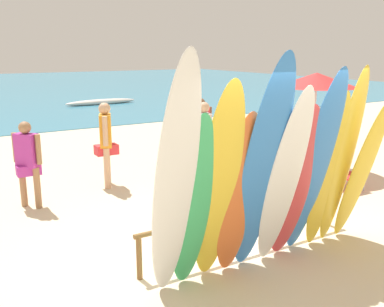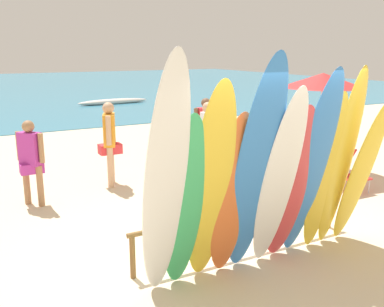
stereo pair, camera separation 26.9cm
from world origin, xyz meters
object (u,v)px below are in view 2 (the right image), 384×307
(surfboard_yellow_9, at_px, (342,160))
(surfboard_blue_7, at_px, (311,167))
(surfboard_red_6, at_px, (290,185))
(surfboard_blue_4, at_px, (256,170))
(beachgoer_photographing, at_px, (110,138))
(beachgoer_midbeach, at_px, (31,157))
(surfboard_yellow_2, at_px, (211,186))
(surfboard_white_0, at_px, (165,183))
(surfboard_rack, at_px, (244,217))
(beach_umbrella, at_px, (323,80))
(beachgoer_strolling, at_px, (208,136))
(surfboard_yellow_8, at_px, (325,174))
(surfboard_green_1, at_px, (184,204))
(surfboard_orange_3, at_px, (231,197))
(beach_chair_red, at_px, (291,159))
(surfboard_yellow_10, at_px, (360,174))
(beach_chair_blue, at_px, (347,169))
(beachgoer_near_rack, at_px, (206,127))
(distant_boat, at_px, (113,102))

(surfboard_yellow_9, bearing_deg, surfboard_blue_7, -178.09)
(surfboard_red_6, bearing_deg, surfboard_blue_4, -166.50)
(surfboard_red_6, bearing_deg, beachgoer_photographing, 106.76)
(beachgoer_midbeach, bearing_deg, surfboard_yellow_9, -177.25)
(surfboard_yellow_2, relative_size, surfboard_blue_7, 0.96)
(surfboard_white_0, bearing_deg, surfboard_blue_7, 0.61)
(surfboard_rack, height_order, beach_umbrella, beach_umbrella)
(surfboard_blue_7, height_order, surfboard_yellow_9, surfboard_blue_7)
(surfboard_yellow_2, bearing_deg, surfboard_blue_4, -3.82)
(beachgoer_strolling, bearing_deg, surfboard_yellow_9, 13.37)
(surfboard_yellow_2, xyz_separation_m, surfboard_blue_4, (0.55, -0.09, 0.14))
(surfboard_rack, distance_m, surfboard_yellow_8, 1.24)
(surfboard_green_1, distance_m, surfboard_blue_4, 0.93)
(surfboard_orange_3, distance_m, beach_chair_red, 4.55)
(surfboard_yellow_10, height_order, beach_umbrella, beach_umbrella)
(beachgoer_midbeach, height_order, beach_chair_blue, beachgoer_midbeach)
(surfboard_blue_4, bearing_deg, surfboard_yellow_2, 174.25)
(beach_chair_blue, relative_size, beach_umbrella, 0.36)
(surfboard_blue_4, relative_size, beachgoer_strolling, 1.69)
(beachgoer_near_rack, bearing_deg, surfboard_rack, -111.52)
(surfboard_yellow_2, height_order, beachgoer_near_rack, surfboard_yellow_2)
(surfboard_yellow_9, bearing_deg, distant_boat, 76.35)
(surfboard_blue_7, relative_size, distant_boat, 0.71)
(surfboard_yellow_8, xyz_separation_m, beach_umbrella, (2.88, 3.04, 0.95))
(beachgoer_strolling, bearing_deg, surfboard_green_1, -19.68)
(surfboard_orange_3, height_order, surfboard_yellow_8, surfboard_yellow_8)
(surfboard_orange_3, xyz_separation_m, surfboard_blue_4, (0.25, -0.12, 0.32))
(surfboard_yellow_2, height_order, surfboard_orange_3, surfboard_yellow_2)
(beachgoer_photographing, bearing_deg, surfboard_yellow_8, 40.92)
(beachgoer_midbeach, bearing_deg, beachgoer_photographing, -112.70)
(surfboard_blue_7, relative_size, surfboard_yellow_10, 1.21)
(surfboard_rack, xyz_separation_m, surfboard_yellow_9, (1.19, -0.55, 0.79))
(surfboard_blue_4, bearing_deg, surfboard_rack, 66.70)
(beachgoer_near_rack, bearing_deg, surfboard_blue_7, -102.62)
(surfboard_blue_7, relative_size, beach_chair_red, 3.16)
(surfboard_orange_3, bearing_deg, surfboard_green_1, -178.03)
(beach_chair_red, relative_size, beach_umbrella, 0.37)
(surfboard_blue_4, relative_size, surfboard_red_6, 1.30)
(surfboard_blue_4, distance_m, surfboard_yellow_8, 1.29)
(beach_chair_blue, xyz_separation_m, beach_umbrella, (0.45, 1.28, 1.65))
(surfboard_blue_4, xyz_separation_m, surfboard_yellow_10, (1.83, 0.05, -0.31))
(surfboard_yellow_10, relative_size, beach_umbrella, 0.97)
(surfboard_green_1, relative_size, beach_umbrella, 0.97)
(beachgoer_photographing, xyz_separation_m, beach_umbrella, (4.50, -1.24, 1.08))
(surfboard_yellow_9, bearing_deg, beachgoer_midbeach, 126.77)
(beach_chair_red, bearing_deg, surfboard_red_6, -109.60)
(surfboard_blue_7, xyz_separation_m, beachgoer_photographing, (-1.26, 4.37, -0.29))
(beachgoer_near_rack, bearing_deg, surfboard_yellow_10, -91.94)
(surfboard_orange_3, bearing_deg, beach_umbrella, 37.08)
(surfboard_blue_7, distance_m, beachgoer_strolling, 3.82)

